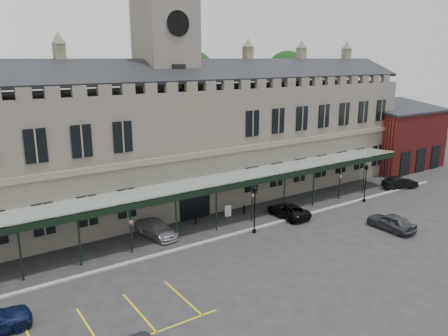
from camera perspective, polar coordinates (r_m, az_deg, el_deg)
ground at (r=34.09m, az=5.82°, el=-11.90°), size 140.00×140.00×0.00m
station_building at (r=44.77m, az=-7.18°, el=3.14°), size 60.00×10.36×17.30m
clock_tower at (r=44.08m, az=-7.50°, el=11.67°), size 5.60×5.60×24.80m
canopy at (r=38.72m, az=-1.22°, el=-4.73°), size 50.00×4.10×4.30m
brick_annex at (r=65.88m, az=21.56°, el=3.75°), size 12.40×8.36×9.23m
kerb at (r=38.03m, az=0.43°, el=-8.86°), size 60.00×0.40×0.12m
parking_markings at (r=27.05m, az=-16.78°, el=-20.02°), size 16.00×6.00×0.01m
tree_behind_mid at (r=55.81m, az=-4.30°, el=11.94°), size 6.00×6.00×16.00m
tree_behind_right at (r=65.31m, az=8.21°, el=12.15°), size 6.00×6.00×16.00m
lamp_post_mid at (r=38.06m, az=4.03°, el=-4.83°), size 0.41×0.41×4.34m
lamp_post_right at (r=48.57m, az=18.03°, el=-1.42°), size 0.40×0.40×4.18m
traffic_cone at (r=44.63m, az=22.01°, el=-6.03°), size 0.41×0.41×0.65m
sign_board at (r=42.50m, az=0.53°, el=-5.63°), size 0.64×0.21×1.12m
bollard_left at (r=40.71m, az=-3.72°, el=-6.74°), size 0.15×0.15×0.87m
bollard_right at (r=43.20m, az=2.61°, el=-5.46°), size 0.16×0.16×0.89m
car_taxi at (r=38.37m, az=-8.87°, el=-7.81°), size 2.81×5.04×1.38m
car_van at (r=42.79m, az=8.37°, el=-5.50°), size 2.25×4.74×1.31m
car_right_a at (r=41.99m, az=20.98°, el=-6.57°), size 1.90×4.47×1.51m
car_right_b at (r=55.41m, az=22.01°, el=-1.80°), size 4.44×2.68×1.38m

